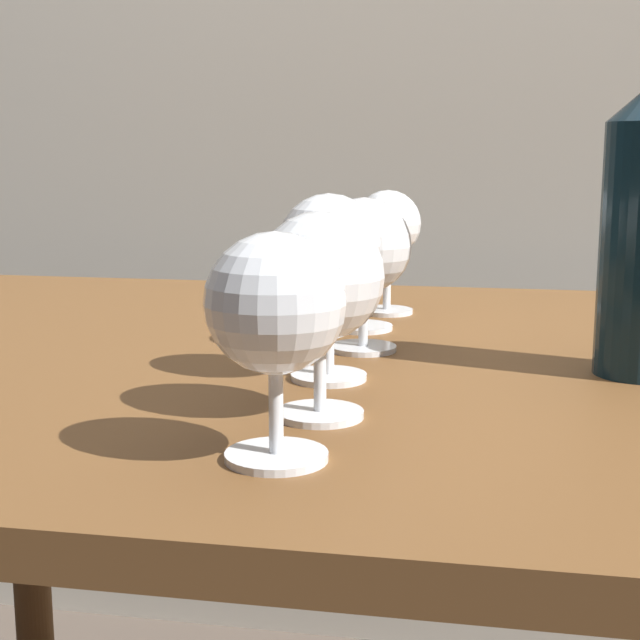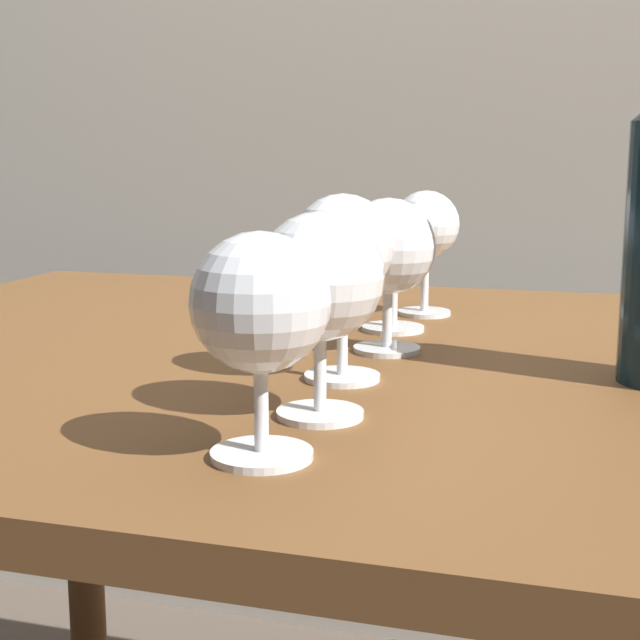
# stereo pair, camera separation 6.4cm
# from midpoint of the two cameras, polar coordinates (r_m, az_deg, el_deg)

# --- Properties ---
(dining_table) EXTENTS (1.39, 0.87, 0.74)m
(dining_table) POSITION_cam_midpoint_polar(r_m,az_deg,el_deg) (0.88, 5.48, -7.85)
(dining_table) COLOR brown
(dining_table) RESTS_ON ground_plane
(wine_glass_rose) EXTENTS (0.09, 0.09, 0.14)m
(wine_glass_rose) POSITION_cam_midpoint_polar(r_m,az_deg,el_deg) (0.55, -6.12, 0.66)
(wine_glass_rose) COLOR white
(wine_glass_rose) RESTS_ON dining_table
(wine_glass_pinot) EXTENTS (0.09, 0.09, 0.15)m
(wine_glass_pinot) POSITION_cam_midpoint_polar(r_m,az_deg,el_deg) (0.64, -2.89, 2.50)
(wine_glass_pinot) COLOR white
(wine_glass_pinot) RESTS_ON dining_table
(wine_glass_port) EXTENTS (0.08, 0.08, 0.15)m
(wine_glass_port) POSITION_cam_midpoint_polar(r_m,az_deg,el_deg) (0.75, -1.92, 4.23)
(wine_glass_port) COLOR white
(wine_glass_port) RESTS_ON dining_table
(wine_glass_chardonnay) EXTENTS (0.09, 0.09, 0.14)m
(wine_glass_chardonnay) POSITION_cam_midpoint_polar(r_m,az_deg,el_deg) (0.86, 0.57, 4.41)
(wine_glass_chardonnay) COLOR white
(wine_glass_chardonnay) RESTS_ON dining_table
(wine_glass_white) EXTENTS (0.08, 0.08, 0.14)m
(wine_glass_white) POSITION_cam_midpoint_polar(r_m,az_deg,el_deg) (0.96, 0.69, 4.88)
(wine_glass_white) COLOR white
(wine_glass_white) RESTS_ON dining_table
(wine_glass_amber) EXTENTS (0.08, 0.08, 0.14)m
(wine_glass_amber) POSITION_cam_midpoint_polar(r_m,az_deg,el_deg) (1.06, 2.45, 5.72)
(wine_glass_amber) COLOR white
(wine_glass_amber) RESTS_ON dining_table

